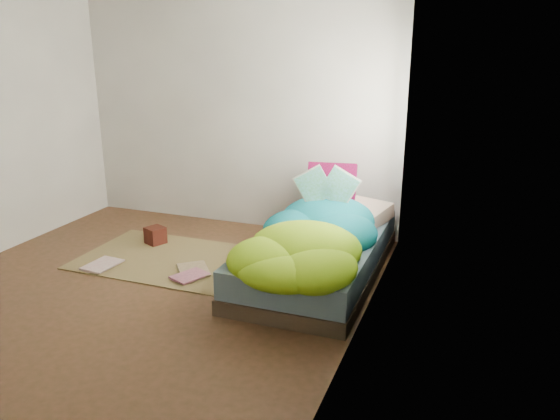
# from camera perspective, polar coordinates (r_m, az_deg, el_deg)

# --- Properties ---
(ground) EXTENTS (3.50, 3.50, 0.00)m
(ground) POSITION_cam_1_polar(r_m,az_deg,el_deg) (4.65, -13.46, -7.70)
(ground) COLOR #43301A
(ground) RESTS_ON ground
(room_walls) EXTENTS (3.54, 3.54, 2.62)m
(room_walls) POSITION_cam_1_polar(r_m,az_deg,el_deg) (4.24, -14.82, 12.68)
(room_walls) COLOR beige
(room_walls) RESTS_ON ground
(bed) EXTENTS (1.00, 2.00, 0.34)m
(bed) POSITION_cam_1_polar(r_m,az_deg,el_deg) (4.69, 3.97, -4.76)
(bed) COLOR #3E2C22
(bed) RESTS_ON ground
(duvet) EXTENTS (0.96, 1.84, 0.34)m
(duvet) POSITION_cam_1_polar(r_m,az_deg,el_deg) (4.37, 3.23, -1.62)
(duvet) COLOR #065168
(duvet) RESTS_ON bed
(rug) EXTENTS (1.60, 1.10, 0.01)m
(rug) POSITION_cam_1_polar(r_m,az_deg,el_deg) (5.14, -11.48, -5.01)
(rug) COLOR brown
(rug) RESTS_ON ground
(pillow_floral) EXTENTS (0.69, 0.56, 0.13)m
(pillow_floral) POSITION_cam_1_polar(r_m,az_deg,el_deg) (5.13, 7.95, -0.11)
(pillow_floral) COLOR beige
(pillow_floral) RESTS_ON bed
(pillow_magenta) EXTENTS (0.48, 0.22, 0.46)m
(pillow_magenta) POSITION_cam_1_polar(r_m,az_deg,el_deg) (5.29, 5.43, 2.37)
(pillow_magenta) COLOR #48041B
(pillow_magenta) RESTS_ON bed
(open_book) EXTENTS (0.47, 0.19, 0.28)m
(open_book) POSITION_cam_1_polar(r_m,az_deg,el_deg) (4.70, 4.92, 3.60)
(open_book) COLOR #2A8130
(open_book) RESTS_ON duvet
(wooden_box) EXTENTS (0.22, 0.22, 0.16)m
(wooden_box) POSITION_cam_1_polar(r_m,az_deg,el_deg) (5.51, -12.90, -2.59)
(wooden_box) COLOR #360D0C
(wooden_box) RESTS_ON rug
(floor_book_a) EXTENTS (0.26, 0.34, 0.02)m
(floor_book_a) POSITION_cam_1_polar(r_m,az_deg,el_deg) (5.18, -19.05, -5.25)
(floor_book_a) COLOR beige
(floor_book_a) RESTS_ON rug
(floor_book_b) EXTENTS (0.31, 0.35, 0.03)m
(floor_book_b) POSITION_cam_1_polar(r_m,az_deg,el_deg) (4.77, -10.18, -6.46)
(floor_book_b) COLOR #BF6E80
(floor_book_b) RESTS_ON rug
(floor_book_c) EXTENTS (0.40, 0.42, 0.03)m
(floor_book_c) POSITION_cam_1_polar(r_m,az_deg,el_deg) (4.79, -10.49, -6.41)
(floor_book_c) COLOR tan
(floor_book_c) RESTS_ON rug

